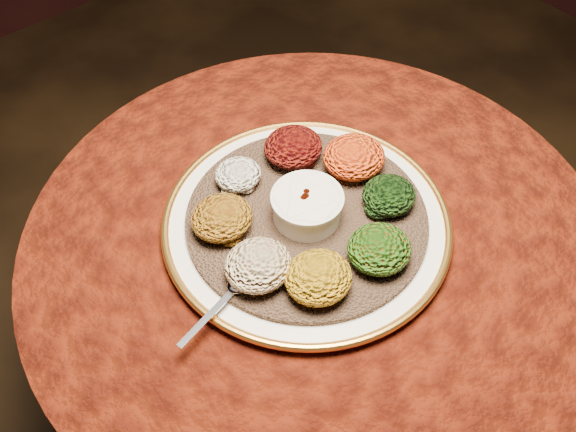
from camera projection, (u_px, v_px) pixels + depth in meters
table at (314, 292)px, 1.18m from camera, size 0.96×0.96×0.73m
platter at (306, 222)px, 1.04m from camera, size 0.49×0.49×0.02m
injera at (307, 218)px, 1.03m from camera, size 0.48×0.48×0.01m
stew_bowl at (307, 205)px, 1.01m from camera, size 0.12×0.12×0.05m
spoon at (236, 288)px, 0.93m from camera, size 0.15×0.05×0.01m
portion_ayib at (238, 174)px, 1.06m from camera, size 0.08×0.07×0.04m
portion_kitfo at (293, 147)px, 1.09m from camera, size 0.10×0.10×0.05m
portion_tikil at (354, 157)px, 1.08m from camera, size 0.11×0.10×0.05m
portion_gomen at (389, 195)px, 1.03m from camera, size 0.09×0.08×0.04m
portion_mixveg at (379, 249)px, 0.96m from camera, size 0.10×0.09×0.05m
portion_kik at (318, 277)px, 0.92m from camera, size 0.10×0.10×0.05m
portion_timatim at (258, 265)px, 0.94m from camera, size 0.10×0.10×0.05m
portion_shiro at (222, 218)px, 1.00m from camera, size 0.10×0.09×0.05m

